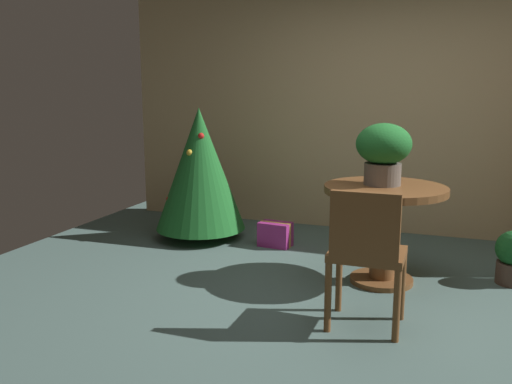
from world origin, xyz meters
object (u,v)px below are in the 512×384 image
round_dining_table (384,214)px  wooden_chair_near (366,249)px  flower_vase (384,150)px  holiday_tree (200,169)px  gift_box_purple (275,234)px

round_dining_table → wooden_chair_near: size_ratio=1.03×
round_dining_table → flower_vase: (-0.03, 0.04, 0.50)m
round_dining_table → wooden_chair_near: 0.91m
holiday_tree → gift_box_purple: 1.00m
flower_vase → round_dining_table: bearing=-50.2°
gift_box_purple → holiday_tree: bearing=178.3°
round_dining_table → holiday_tree: 2.03m
round_dining_table → flower_vase: flower_vase is taller
gift_box_purple → wooden_chair_near: bearing=-55.0°
flower_vase → wooden_chair_near: (0.03, -0.95, -0.52)m
flower_vase → wooden_chair_near: flower_vase is taller
holiday_tree → flower_vase: bearing=-18.9°
round_dining_table → holiday_tree: size_ratio=0.71×
flower_vase → wooden_chair_near: bearing=-88.1°
wooden_chair_near → holiday_tree: holiday_tree is taller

